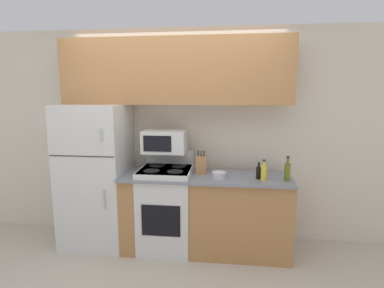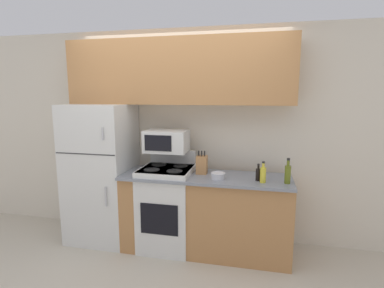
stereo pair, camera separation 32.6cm
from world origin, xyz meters
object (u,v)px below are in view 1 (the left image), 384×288
object	(u,v)px
microwave	(165,141)
bottle_soy_sauce	(259,172)
bowl	(219,175)
knife_block	(201,164)
stove	(166,207)
bottle_cooking_spray	(264,172)
refrigerator	(96,175)
bottle_olive_oil	(287,171)

from	to	relation	value
microwave	bottle_soy_sauce	xyz separation A→B (m)	(1.05, -0.19, -0.28)
bowl	bottle_soy_sauce	distance (m)	0.42
microwave	bottle_soy_sauce	size ratio (longest dim) A/B	2.70
knife_block	bowl	xyz separation A→B (m)	(0.21, -0.17, -0.07)
stove	knife_block	size ratio (longest dim) A/B	4.20
knife_block	bottle_soy_sauce	size ratio (longest dim) A/B	1.47
bottle_soy_sauce	bottle_cooking_spray	size ratio (longest dim) A/B	0.82
bowl	bottle_soy_sauce	size ratio (longest dim) A/B	0.86
refrigerator	bottle_olive_oil	world-z (taller)	refrigerator
stove	bowl	size ratio (longest dim) A/B	7.19
bottle_cooking_spray	knife_block	bearing A→B (deg)	163.36
bowl	bottle_cooking_spray	size ratio (longest dim) A/B	0.70
microwave	bottle_cooking_spray	size ratio (longest dim) A/B	2.21
stove	microwave	xyz separation A→B (m)	(-0.03, 0.11, 0.75)
bottle_cooking_spray	refrigerator	bearing A→B (deg)	174.26
refrigerator	bottle_soy_sauce	xyz separation A→B (m)	(1.87, -0.14, 0.13)
bowl	bottle_olive_oil	xyz separation A→B (m)	(0.70, -0.01, 0.07)
refrigerator	bottle_olive_oil	distance (m)	2.17
bottle_cooking_spray	bowl	bearing A→B (deg)	175.79
bottle_soy_sauce	bowl	bearing A→B (deg)	-177.41
microwave	bowl	distance (m)	0.74
microwave	bottle_soy_sauce	bearing A→B (deg)	-10.44
stove	microwave	world-z (taller)	microwave
microwave	bowl	xyz separation A→B (m)	(0.63, -0.21, -0.31)
refrigerator	stove	size ratio (longest dim) A/B	1.49
bottle_soy_sauce	bottle_cooking_spray	xyz separation A→B (m)	(0.05, -0.05, 0.02)
stove	bottle_cooking_spray	xyz separation A→B (m)	(1.06, -0.13, 0.49)
stove	bowl	xyz separation A→B (m)	(0.60, -0.10, 0.44)
refrigerator	microwave	world-z (taller)	refrigerator
bowl	bottle_soy_sauce	world-z (taller)	bottle_soy_sauce
bowl	bottle_soy_sauce	bearing A→B (deg)	2.59
stove	bottle_cooking_spray	bearing A→B (deg)	-7.22
stove	refrigerator	bearing A→B (deg)	176.12
microwave	bottle_cooking_spray	world-z (taller)	microwave
knife_block	bottle_soy_sauce	xyz separation A→B (m)	(0.62, -0.15, -0.03)
knife_block	bottle_soy_sauce	distance (m)	0.64
refrigerator	bottle_olive_oil	size ratio (longest dim) A/B	6.39
microwave	bottle_cooking_spray	distance (m)	1.15
bowl	stove	bearing A→B (deg)	170.48
stove	bottle_cooking_spray	world-z (taller)	same
refrigerator	knife_block	distance (m)	1.26
microwave	bowl	bearing A→B (deg)	-18.56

